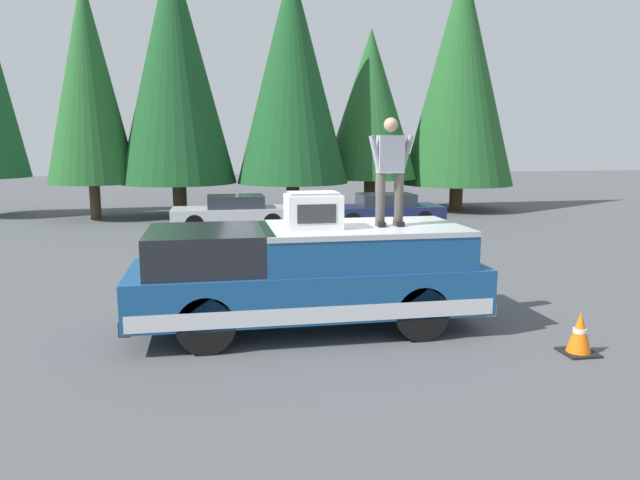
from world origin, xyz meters
TOP-DOWN VIEW (x-y plane):
  - ground_plane at (0.00, 0.00)m, footprint 90.00×90.00m
  - pickup_truck at (-0.42, 0.48)m, footprint 2.01×5.54m
  - compressor_unit at (-0.57, 0.42)m, footprint 0.65×0.84m
  - person_on_truck_bed at (-0.54, -0.81)m, footprint 0.29×0.72m
  - parked_car_navy at (10.45, -3.99)m, footprint 1.64×4.10m
  - parked_car_silver at (10.76, 1.22)m, footprint 1.64×4.10m
  - traffic_cone at (-2.27, -3.11)m, footprint 0.47×0.47m
  - conifer_far_left at (14.88, -8.59)m, footprint 4.73×4.73m
  - conifer_left at (15.05, -4.72)m, footprint 4.00×4.00m
  - conifer_center_left at (13.84, -1.24)m, footprint 4.36×4.36m
  - conifer_center_right at (14.55, 3.19)m, footprint 4.50×4.50m
  - conifer_right at (14.53, 6.38)m, footprint 3.33×3.33m

SIDE VIEW (x-z plane):
  - ground_plane at x=0.00m, z-range 0.00..0.00m
  - traffic_cone at x=-2.27m, z-range -0.02..0.60m
  - parked_car_navy at x=10.45m, z-range 0.00..1.16m
  - parked_car_silver at x=10.76m, z-range 0.00..1.16m
  - pickup_truck at x=-0.42m, z-range 0.05..1.70m
  - compressor_unit at x=-0.57m, z-range 1.65..2.21m
  - person_on_truck_bed at x=-0.54m, z-range 1.71..3.40m
  - conifer_left at x=15.05m, z-range 0.69..8.25m
  - conifer_right at x=14.53m, z-range 0.68..9.73m
  - conifer_center_left at x=13.84m, z-range 0.66..10.30m
  - conifer_far_left at x=14.88m, z-range 0.55..10.97m
  - conifer_center_right at x=14.55m, z-range 0.66..10.93m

